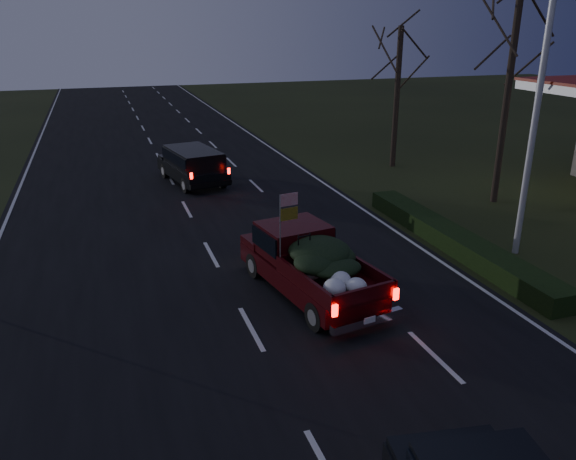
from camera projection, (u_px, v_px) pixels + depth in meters
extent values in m
plane|color=black|center=(251.00, 329.00, 13.78)|extent=(120.00, 120.00, 0.00)
cube|color=black|center=(251.00, 329.00, 13.77)|extent=(14.00, 120.00, 0.02)
cube|color=black|center=(454.00, 240.00, 18.68)|extent=(1.00, 10.00, 0.60)
cylinder|color=silver|center=(536.00, 114.00, 16.86)|extent=(0.20, 0.20, 9.00)
cylinder|color=black|center=(507.00, 99.00, 22.29)|extent=(0.28, 0.28, 8.50)
cylinder|color=black|center=(397.00, 99.00, 28.48)|extent=(0.28, 0.28, 7.00)
cube|color=#3B080B|center=(309.00, 274.00, 15.46)|extent=(2.74, 5.13, 0.54)
cube|color=#3B080B|center=(293.00, 239.00, 15.93)|extent=(2.04, 1.84, 0.88)
cube|color=black|center=(293.00, 236.00, 15.90)|extent=(2.12, 1.76, 0.54)
cube|color=#3B080B|center=(334.00, 281.00, 14.31)|extent=(2.24, 2.99, 0.06)
ellipsoid|color=black|center=(326.00, 259.00, 14.58)|extent=(1.83, 1.99, 0.58)
cylinder|color=gray|center=(280.00, 231.00, 14.58)|extent=(0.03, 0.03, 1.95)
cube|color=red|center=(289.00, 200.00, 14.42)|extent=(0.50, 0.10, 0.33)
cube|color=gold|center=(289.00, 214.00, 14.55)|extent=(0.50, 0.10, 0.33)
cube|color=black|center=(192.00, 170.00, 26.35)|extent=(2.76, 4.92, 0.58)
cube|color=black|center=(193.00, 158.00, 25.92)|extent=(2.41, 3.66, 0.77)
cube|color=black|center=(193.00, 156.00, 25.90)|extent=(2.49, 3.58, 0.46)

